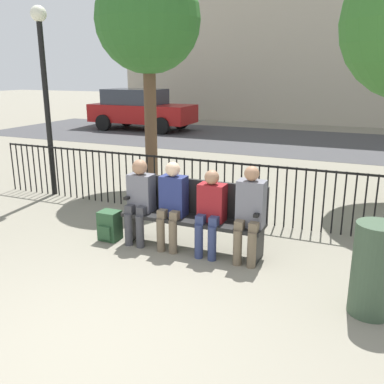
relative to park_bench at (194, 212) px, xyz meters
The scene contains 13 objects.
ground_plane 2.42m from the park_bench, 90.00° to the right, with size 80.00×80.00×0.00m, color gray.
park_bench is the anchor object (origin of this frame).
seated_person_0 0.79m from the park_bench, behind, with size 0.34×0.39×1.17m.
seated_person_1 0.34m from the park_bench, 153.60° to the right, with size 0.34×0.39×1.18m.
seated_person_2 0.34m from the park_bench, 25.73° to the right, with size 0.34×0.39×1.12m.
seated_person_3 0.82m from the park_bench, ahead, with size 0.34×0.39×1.22m.
backpack 1.26m from the park_bench, 168.89° to the right, with size 0.28×0.28×0.42m.
fence_railing 1.27m from the park_bench, 90.74° to the left, with size 9.01×0.03×0.95m.
tree_1 4.32m from the park_bench, 128.39° to the left, with size 2.02×2.02×4.27m.
lamp_post 4.17m from the park_bench, 159.54° to the left, with size 0.28×0.28×3.42m.
street_surface 9.64m from the park_bench, 90.00° to the left, with size 24.00×6.00×0.01m.
parked_car_0 12.28m from the park_bench, 123.37° to the left, with size 4.20×1.94×1.62m.
trash_bin 2.39m from the park_bench, 20.35° to the right, with size 0.42×0.42×0.94m.
Camera 1 is at (2.12, -2.61, 2.32)m, focal length 40.00 mm.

